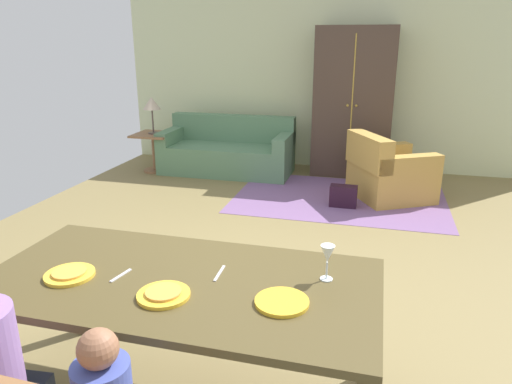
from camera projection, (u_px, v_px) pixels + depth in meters
ground_plane at (283, 255)px, 4.39m from camera, size 6.41×6.63×0.02m
back_wall at (330, 79)px, 7.07m from camera, size 6.41×0.10×2.70m
dining_table at (180, 290)px, 2.38m from camera, size 1.99×0.98×0.76m
plate_near_man at (70, 275)px, 2.38m from camera, size 0.25×0.25×0.02m
pizza_near_man at (69, 272)px, 2.37m from camera, size 0.17×0.17×0.01m
plate_near_child at (164, 295)px, 2.19m from camera, size 0.25×0.25×0.02m
pizza_near_child at (163, 292)px, 2.19m from camera, size 0.17×0.17×0.01m
plate_near_woman at (282, 302)px, 2.13m from camera, size 0.25×0.25×0.02m
wine_glass at (327, 255)px, 2.31m from camera, size 0.07×0.07×0.19m
fork at (121, 275)px, 2.38m from camera, size 0.04×0.15×0.01m
knife at (219, 273)px, 2.41m from camera, size 0.02×0.17×0.01m
area_rug at (339, 198)px, 5.93m from camera, size 2.60×1.80×0.01m
couch at (228, 152)px, 7.05m from camera, size 1.93×0.86×0.82m
armchair at (388, 174)px, 5.85m from camera, size 1.17×1.16×0.82m
armoire at (353, 103)px, 6.71m from camera, size 1.10×0.59×2.10m
side_table at (155, 147)px, 7.05m from camera, size 0.56×0.56×0.58m
table_lamp at (152, 105)px, 6.85m from camera, size 0.26×0.26×0.54m
handbag at (343, 196)px, 5.59m from camera, size 0.32×0.16×0.26m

